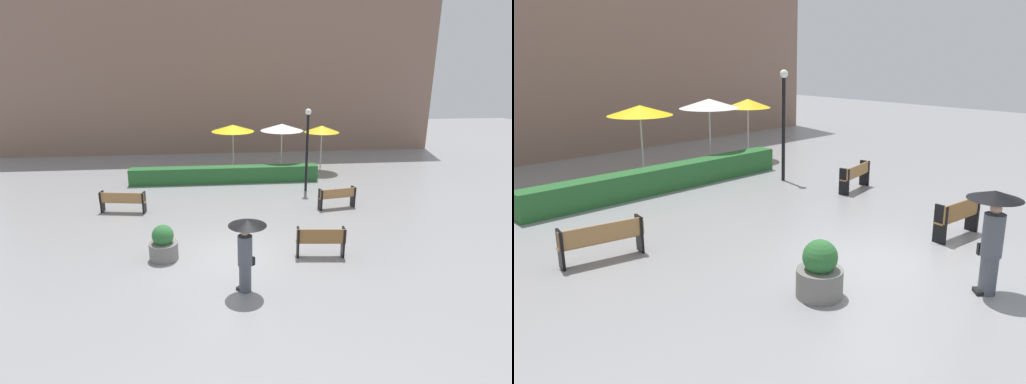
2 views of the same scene
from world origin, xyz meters
The scene contains 12 objects.
ground_plane centered at (0.00, 0.00, 0.00)m, with size 60.00×60.00×0.00m, color gray.
bench_far_right centered at (4.47, 4.06, 0.51)m, with size 1.61×0.60×0.85m.
bench_far_left centered at (-4.13, 4.43, 0.50)m, with size 1.84×0.64×0.85m.
bench_near_right centered at (2.67, -0.29, 0.55)m, with size 1.53×0.49×0.94m.
pedestrian_with_umbrella centered at (0.24, -2.05, 1.29)m, with size 0.99×0.99×1.97m.
planter_pot centered at (-2.10, 0.06, 0.47)m, with size 0.87×0.87×1.10m.
lamp_post centered at (3.72, 6.59, 2.32)m, with size 0.28×0.28×3.77m.
patio_umbrella_yellow centered at (0.59, 10.51, 2.36)m, with size 2.27×2.27×2.54m.
patio_umbrella_white centered at (3.10, 9.83, 2.47)m, with size 2.23×2.23×2.65m.
patio_umbrella_yellow_far centered at (5.30, 10.12, 2.30)m, with size 1.86×1.86×2.48m.
hedge_strip centered at (0.04, 8.40, 0.40)m, with size 9.22×0.70×0.79m, color #28602D.
building_facade centered at (0.00, 16.00, 5.87)m, with size 28.00×1.20×11.74m, color #846656.
Camera 1 is at (-0.56, -11.99, 5.81)m, focal length 29.89 mm.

